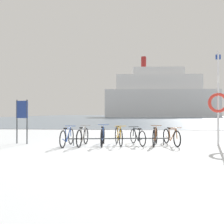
{
  "coord_description": "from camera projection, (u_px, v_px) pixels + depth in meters",
  "views": [
    {
      "loc": [
        1.23,
        -7.39,
        1.34
      ],
      "look_at": [
        0.25,
        4.14,
        1.38
      ],
      "focal_mm": 35.35,
      "sensor_mm": 36.0,
      "label": 1
    }
  ],
  "objects": [
    {
      "name": "ferry_ship",
      "position": [
        159.0,
        97.0,
        73.56
      ],
      "size": [
        37.05,
        11.5,
        20.1
      ],
      "color": "silver",
      "rests_on": "ground"
    },
    {
      "name": "bicycle_1",
      "position": [
        83.0,
        137.0,
        8.94
      ],
      "size": [
        0.46,
        1.69,
        0.82
      ],
      "color": "black",
      "rests_on": "ground"
    },
    {
      "name": "bicycle_0",
      "position": [
        67.0,
        137.0,
        8.86
      ],
      "size": [
        0.46,
        1.68,
        0.8
      ],
      "color": "black",
      "rests_on": "ground"
    },
    {
      "name": "bicycle_6",
      "position": [
        171.0,
        137.0,
        9.13
      ],
      "size": [
        0.56,
        1.71,
        0.76
      ],
      "color": "black",
      "rests_on": "ground"
    },
    {
      "name": "bicycle_4",
      "position": [
        137.0,
        137.0,
        9.21
      ],
      "size": [
        0.68,
        1.49,
        0.75
      ],
      "color": "black",
      "rests_on": "ground"
    },
    {
      "name": "bicycle_3",
      "position": [
        119.0,
        136.0,
        9.16
      ],
      "size": [
        0.53,
        1.62,
        0.82
      ],
      "color": "black",
      "rests_on": "ground"
    },
    {
      "name": "info_sign",
      "position": [
        22.0,
        114.0,
        9.57
      ],
      "size": [
        0.55,
        0.12,
        1.91
      ],
      "color": "#33383D",
      "rests_on": "ground"
    },
    {
      "name": "bicycle_5",
      "position": [
        155.0,
        136.0,
        9.09
      ],
      "size": [
        0.51,
        1.66,
        0.8
      ],
      "color": "black",
      "rests_on": "ground"
    },
    {
      "name": "bike_rack",
      "position": [
        119.0,
        139.0,
        9.07
      ],
      "size": [
        4.1,
        0.62,
        0.31
      ],
      "color": "#4C5156",
      "rests_on": "ground"
    },
    {
      "name": "bicycle_2",
      "position": [
        103.0,
        136.0,
        9.08
      ],
      "size": [
        0.46,
        1.79,
        0.84
      ],
      "color": "black",
      "rests_on": "ground"
    },
    {
      "name": "rescue_post",
      "position": [
        218.0,
        101.0,
        9.11
      ],
      "size": [
        0.83,
        0.13,
        3.9
      ],
      "color": "silver",
      "rests_on": "ground"
    },
    {
      "name": "ground",
      "position": [
        126.0,
        118.0,
        61.16
      ],
      "size": [
        80.0,
        132.0,
        0.08
      ],
      "color": "silver"
    }
  ]
}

